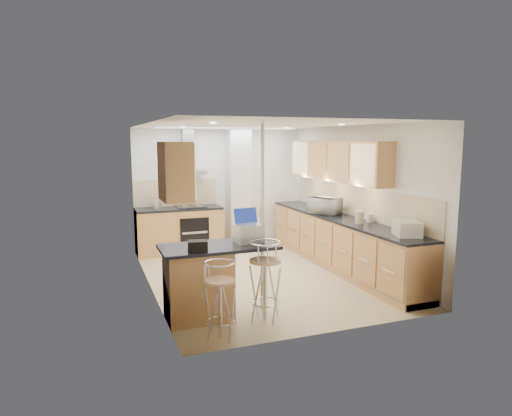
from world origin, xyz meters
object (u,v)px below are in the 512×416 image
object	(u,v)px
microwave	(325,206)
laptop	(249,233)
bar_stool_near	(220,300)
bar_stool_end	(265,281)
bread_bin	(407,228)

from	to	relation	value
microwave	laptop	distance (m)	2.77
laptop	microwave	bearing A→B (deg)	32.24
laptop	bar_stool_near	distance (m)	1.08
bar_stool_end	bar_stool_near	bearing A→B (deg)	129.19
microwave	bar_stool_end	distance (m)	2.99
laptop	bread_bin	bearing A→B (deg)	-15.84
bar_stool_near	microwave	bearing A→B (deg)	45.79
microwave	bar_stool_end	xyz separation A→B (m)	(-2.02, -2.13, -0.56)
laptop	bar_stool_near	size ratio (longest dim) A/B	0.38
laptop	bread_bin	world-z (taller)	laptop
bar_stool_end	bread_bin	xyz separation A→B (m)	(2.16, 0.03, 0.52)
laptop	bar_stool_end	world-z (taller)	laptop
laptop	bread_bin	xyz separation A→B (m)	(2.26, -0.31, -0.03)
microwave	laptop	world-z (taller)	microwave
microwave	bread_bin	xyz separation A→B (m)	(0.14, -2.10, -0.05)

